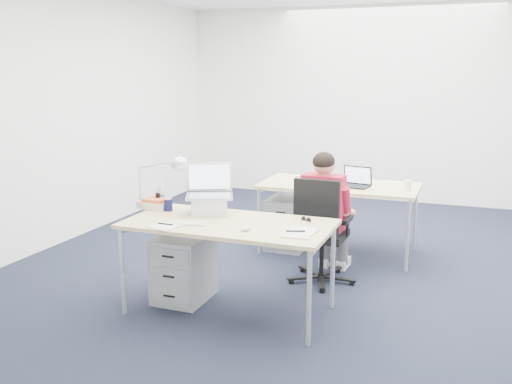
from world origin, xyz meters
TOP-DOWN VIEW (x-y plane):
  - floor at (0.00, 0.00)m, footprint 7.00×7.00m
  - room at (0.00, 0.00)m, footprint 6.02×7.02m
  - desk_near at (-0.51, -1.00)m, footprint 1.60×0.80m
  - desk_far at (-0.05, 0.79)m, footprint 1.60×0.80m
  - office_chair at (0.01, -0.13)m, footprint 0.63×0.63m
  - seated_person at (0.01, 0.04)m, footprint 0.38×0.66m
  - drawer_pedestal_near at (-0.96, -0.90)m, footprint 0.40×0.50m
  - drawer_pedestal_far at (-0.58, 0.76)m, footprint 0.40×0.50m
  - silver_laptop at (-0.76, -0.81)m, footprint 0.47×0.43m
  - wireless_keyboard at (-0.78, -1.16)m, footprint 0.30×0.18m
  - computer_mouse at (-0.30, -1.17)m, footprint 0.08×0.11m
  - headphones at (-0.85, -0.66)m, footprint 0.27×0.24m
  - can_koozie at (-1.13, -0.84)m, footprint 0.08×0.08m
  - water_bottle at (-1.26, -0.74)m, footprint 0.08×0.08m
  - bear_figurine at (-0.80, -0.91)m, footprint 0.09×0.07m
  - book_stack at (-1.26, -0.82)m, footprint 0.24×0.21m
  - cordless_phone at (-1.26, -0.78)m, footprint 0.04×0.02m
  - papers_left at (-0.90, -1.26)m, footprint 0.25×0.31m
  - papers_right at (0.08, -1.11)m, footprint 0.21×0.30m
  - sunglasses at (0.04, -0.75)m, footprint 0.11×0.08m
  - desk_lamp at (-1.26, -0.82)m, footprint 0.45×0.31m
  - dark_laptop at (0.12, 0.71)m, footprint 0.34×0.33m
  - far_cup at (0.64, 0.73)m, footprint 0.09×0.09m
  - far_papers at (-0.50, 0.98)m, footprint 0.21×0.28m

SIDE VIEW (x-z plane):
  - floor at x=0.00m, z-range 0.00..0.00m
  - drawer_pedestal_near at x=-0.96m, z-range 0.00..0.55m
  - drawer_pedestal_far at x=-0.58m, z-range 0.00..0.55m
  - office_chair at x=0.01m, z-range -0.21..0.76m
  - seated_person at x=0.01m, z-range 0.00..1.17m
  - desk_near at x=-0.51m, z-range 0.32..1.05m
  - desk_far at x=-0.05m, z-range 0.32..1.05m
  - far_papers at x=-0.50m, z-range 0.73..0.74m
  - papers_left at x=-0.90m, z-range 0.73..0.74m
  - papers_right at x=0.08m, z-range 0.73..0.74m
  - wireless_keyboard at x=-0.78m, z-range 0.73..0.74m
  - sunglasses at x=0.04m, z-range 0.73..0.75m
  - computer_mouse at x=-0.30m, z-range 0.73..0.76m
  - headphones at x=-0.85m, z-range 0.73..0.77m
  - book_stack at x=-1.26m, z-range 0.73..0.82m
  - far_cup at x=0.64m, z-range 0.73..0.83m
  - can_koozie at x=-1.13m, z-range 0.73..0.84m
  - cordless_phone at x=-1.26m, z-range 0.73..0.86m
  - bear_figurine at x=-0.80m, z-range 0.73..0.89m
  - water_bottle at x=-1.26m, z-range 0.73..0.94m
  - dark_laptop at x=0.12m, z-range 0.73..0.94m
  - silver_laptop at x=-0.76m, z-range 0.73..1.13m
  - desk_lamp at x=-1.26m, z-range 0.73..1.21m
  - room at x=0.00m, z-range 0.31..3.12m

